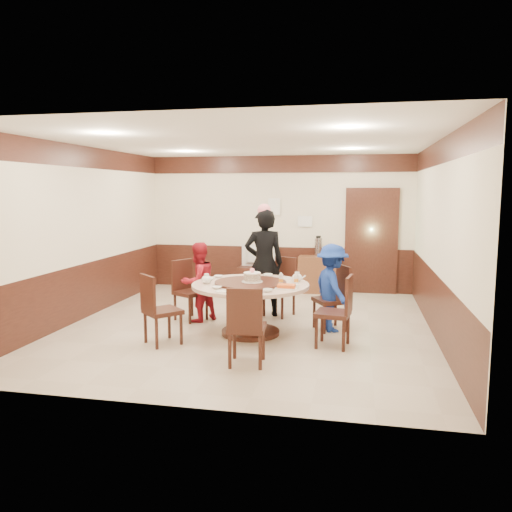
% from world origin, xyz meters
% --- Properties ---
extents(room, '(6.00, 6.04, 2.84)m').
position_xyz_m(room, '(0.01, 0.01, 1.08)').
color(room, beige).
rests_on(room, ground).
extents(banquet_table, '(1.69, 1.69, 0.78)m').
position_xyz_m(banquet_table, '(0.13, -0.44, 0.53)').
color(banquet_table, '#361811').
rests_on(banquet_table, ground).
extents(chair_0, '(0.60, 0.60, 0.97)m').
position_xyz_m(chair_0, '(1.27, 0.04, 0.30)').
color(chair_0, '#361811').
rests_on(chair_0, ground).
extents(chair_1, '(0.58, 0.59, 0.97)m').
position_xyz_m(chair_1, '(0.37, 0.75, 0.30)').
color(chair_1, '#361811').
rests_on(chair_1, ground).
extents(chair_2, '(0.61, 0.60, 0.97)m').
position_xyz_m(chair_2, '(-1.01, 0.17, 0.30)').
color(chair_2, '#361811').
rests_on(chair_2, ground).
extents(chair_3, '(0.62, 0.62, 0.97)m').
position_xyz_m(chair_3, '(-0.96, -1.14, 0.30)').
color(chair_3, '#361811').
rests_on(chair_3, ground).
extents(chair_4, '(0.48, 0.49, 0.97)m').
position_xyz_m(chair_4, '(0.36, -1.71, 0.30)').
color(chair_4, '#361811').
rests_on(chair_4, ground).
extents(chair_5, '(0.51, 0.50, 0.97)m').
position_xyz_m(chair_5, '(1.35, -0.79, 0.30)').
color(chair_5, '#361811').
rests_on(chair_5, ground).
extents(person_standing, '(0.75, 0.61, 1.78)m').
position_xyz_m(person_standing, '(0.12, 0.67, 0.89)').
color(person_standing, black).
rests_on(person_standing, ground).
extents(person_red, '(0.75, 0.78, 1.27)m').
position_xyz_m(person_red, '(-0.85, 0.12, 0.64)').
color(person_red, maroon).
rests_on(person_red, ground).
extents(person_blue, '(0.83, 0.97, 1.31)m').
position_xyz_m(person_blue, '(1.28, -0.02, 0.65)').
color(person_blue, navy).
rests_on(person_blue, ground).
extents(birthday_cake, '(0.30, 0.30, 0.20)m').
position_xyz_m(birthday_cake, '(0.16, -0.46, 0.85)').
color(birthday_cake, white).
rests_on(birthday_cake, banquet_table).
extents(teapot_left, '(0.17, 0.15, 0.13)m').
position_xyz_m(teapot_left, '(-0.49, -0.57, 0.81)').
color(teapot_left, white).
rests_on(teapot_left, banquet_table).
extents(teapot_right, '(0.17, 0.15, 0.13)m').
position_xyz_m(teapot_right, '(0.77, -0.15, 0.81)').
color(teapot_right, white).
rests_on(teapot_right, banquet_table).
extents(bowl_0, '(0.13, 0.13, 0.03)m').
position_xyz_m(bowl_0, '(-0.46, -0.05, 0.77)').
color(bowl_0, white).
rests_on(bowl_0, banquet_table).
extents(bowl_1, '(0.13, 0.13, 0.04)m').
position_xyz_m(bowl_1, '(0.48, -0.98, 0.77)').
color(bowl_1, white).
rests_on(bowl_1, banquet_table).
extents(bowl_2, '(0.13, 0.13, 0.03)m').
position_xyz_m(bowl_2, '(-0.24, -0.91, 0.77)').
color(bowl_2, white).
rests_on(bowl_2, banquet_table).
extents(bowl_3, '(0.13, 0.13, 0.04)m').
position_xyz_m(bowl_3, '(0.79, -0.61, 0.77)').
color(bowl_3, white).
rests_on(bowl_3, banquet_table).
extents(bowl_4, '(0.15, 0.15, 0.04)m').
position_xyz_m(bowl_4, '(-0.54, -0.31, 0.77)').
color(bowl_4, white).
rests_on(bowl_4, banquet_table).
extents(bowl_5, '(0.14, 0.14, 0.04)m').
position_xyz_m(bowl_5, '(0.27, 0.20, 0.77)').
color(bowl_5, white).
rests_on(bowl_5, banquet_table).
extents(saucer_near, '(0.18, 0.18, 0.01)m').
position_xyz_m(saucer_near, '(-0.12, -1.09, 0.76)').
color(saucer_near, white).
rests_on(saucer_near, banquet_table).
extents(saucer_far, '(0.18, 0.18, 0.01)m').
position_xyz_m(saucer_far, '(0.58, 0.06, 0.76)').
color(saucer_far, white).
rests_on(saucer_far, banquet_table).
extents(shrimp_platter, '(0.30, 0.20, 0.06)m').
position_xyz_m(shrimp_platter, '(0.69, -0.73, 0.78)').
color(shrimp_platter, white).
rests_on(shrimp_platter, banquet_table).
extents(bottle_0, '(0.06, 0.06, 0.16)m').
position_xyz_m(bottle_0, '(0.58, -0.48, 0.83)').
color(bottle_0, silver).
rests_on(bottle_0, banquet_table).
extents(bottle_1, '(0.06, 0.06, 0.16)m').
position_xyz_m(bottle_1, '(0.79, -0.42, 0.83)').
color(bottle_1, silver).
rests_on(bottle_1, banquet_table).
extents(tv_stand, '(0.85, 0.45, 0.50)m').
position_xyz_m(tv_stand, '(-0.38, 2.75, 0.25)').
color(tv_stand, '#361811').
rests_on(tv_stand, ground).
extents(television, '(0.81, 0.20, 0.46)m').
position_xyz_m(television, '(-0.38, 2.75, 0.73)').
color(television, gray).
rests_on(television, tv_stand).
extents(side_cabinet, '(0.80, 0.40, 0.75)m').
position_xyz_m(side_cabinet, '(0.86, 2.78, 0.38)').
color(side_cabinet, brown).
rests_on(side_cabinet, ground).
extents(thermos, '(0.15, 0.15, 0.38)m').
position_xyz_m(thermos, '(0.85, 2.78, 0.94)').
color(thermos, silver).
rests_on(thermos, side_cabinet).
extents(notice_left, '(0.25, 0.00, 0.35)m').
position_xyz_m(notice_left, '(-0.10, 2.96, 1.75)').
color(notice_left, white).
rests_on(notice_left, room).
extents(notice_right, '(0.30, 0.00, 0.22)m').
position_xyz_m(notice_right, '(0.55, 2.96, 1.45)').
color(notice_right, white).
rests_on(notice_right, room).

